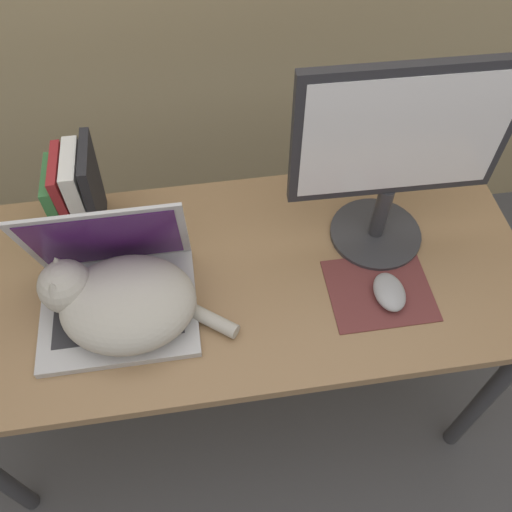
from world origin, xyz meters
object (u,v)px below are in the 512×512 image
object	(u,v)px
book_row	(77,195)
computer_mouse	(389,292)
laptop	(116,288)
external_monitor	(398,155)
cat	(120,301)

from	to	relation	value
book_row	computer_mouse	bearing A→B (deg)	-24.63
book_row	laptop	bearing A→B (deg)	-71.43
laptop	external_monitor	bearing A→B (deg)	9.16
cat	external_monitor	size ratio (longest dim) A/B	0.85
cat	external_monitor	distance (m)	0.65
external_monitor	book_row	xyz separation A→B (m)	(-0.69, 0.13, -0.15)
laptop	book_row	distance (m)	0.25
external_monitor	book_row	distance (m)	0.72
book_row	cat	bearing A→B (deg)	-71.75
cat	computer_mouse	xyz separation A→B (m)	(0.58, -0.03, -0.05)
computer_mouse	laptop	bearing A→B (deg)	172.67
laptop	book_row	xyz separation A→B (m)	(-0.08, 0.23, 0.06)
external_monitor	computer_mouse	size ratio (longest dim) A/B	4.69
laptop	computer_mouse	world-z (taller)	laptop
cat	computer_mouse	world-z (taller)	cat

